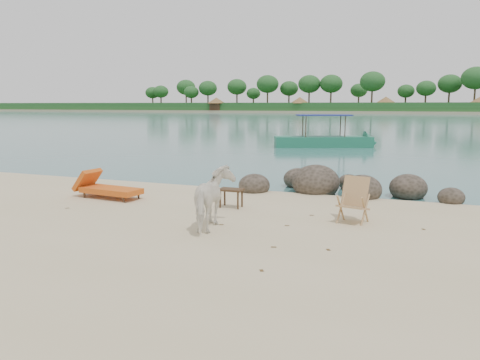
# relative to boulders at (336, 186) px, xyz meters

# --- Properties ---
(water) EXTENTS (400.00, 400.00, 0.00)m
(water) POSITION_rel_boulders_xyz_m (-1.36, 83.40, -0.20)
(water) COLOR #346869
(water) RESTS_ON ground
(far_shore) EXTENTS (420.00, 90.00, 1.40)m
(far_shore) POSITION_rel_boulders_xyz_m (-1.36, 163.40, -0.20)
(far_shore) COLOR tan
(far_shore) RESTS_ON ground
(far_scenery) EXTENTS (420.00, 18.00, 9.50)m
(far_scenery) POSITION_rel_boulders_xyz_m (-1.33, 130.10, 2.94)
(far_scenery) COLOR #1E4C1E
(far_scenery) RESTS_ON ground
(boulders) EXTENTS (6.21, 2.78, 1.06)m
(boulders) POSITION_rel_boulders_xyz_m (0.00, 0.00, 0.00)
(boulders) COLOR #2D271E
(boulders) RESTS_ON ground
(cow) EXTENTS (1.00, 1.62, 1.27)m
(cow) POSITION_rel_boulders_xyz_m (-1.62, -5.09, 0.44)
(cow) COLOR white
(cow) RESTS_ON ground
(side_table) EXTENTS (0.59, 0.38, 0.47)m
(side_table) POSITION_rel_boulders_xyz_m (-2.05, -3.12, 0.04)
(side_table) COLOR #352215
(side_table) RESTS_ON ground
(lounge_chair) EXTENTS (2.22, 0.96, 0.65)m
(lounge_chair) POSITION_rel_boulders_xyz_m (-5.58, -3.23, 0.12)
(lounge_chair) COLOR orange
(lounge_chair) RESTS_ON ground
(deck_chair) EXTENTS (0.77, 0.81, 0.98)m
(deck_chair) POSITION_rel_boulders_xyz_m (0.99, -3.54, 0.29)
(deck_chair) COLOR tan
(deck_chair) RESTS_ON ground
(boat_near) EXTENTS (6.77, 3.91, 3.25)m
(boat_near) POSITION_rel_boulders_xyz_m (-3.47, 15.33, 1.43)
(boat_near) COLOR #1D6B4F
(boat_near) RESTS_ON water
(dead_leaves) EXTENTS (8.41, 6.87, 0.00)m
(dead_leaves) POSITION_rel_boulders_xyz_m (-0.94, -5.78, -0.19)
(dead_leaves) COLOR brown
(dead_leaves) RESTS_ON ground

